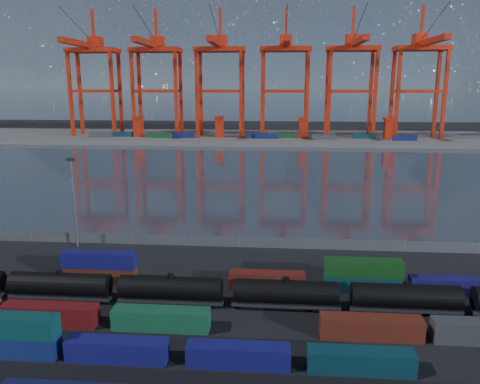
{
  "coord_description": "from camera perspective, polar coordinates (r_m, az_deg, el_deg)",
  "views": [
    {
      "loc": [
        6.81,
        -53.85,
        29.02
      ],
      "look_at": [
        0.0,
        30.0,
        10.0
      ],
      "focal_mm": 35.0,
      "sensor_mm": 36.0,
      "label": 1
    }
  ],
  "objects": [
    {
      "name": "ground",
      "position": [
        61.55,
        -2.35,
        -15.4
      ],
      "size": [
        700.0,
        700.0,
        0.0
      ],
      "primitive_type": "plane",
      "color": "black",
      "rests_on": "ground"
    },
    {
      "name": "harbor_water",
      "position": [
        161.62,
        2.16,
        2.39
      ],
      "size": [
        700.0,
        700.0,
        0.0
      ],
      "primitive_type": "plane",
      "color": "#2C3440",
      "rests_on": "ground"
    },
    {
      "name": "far_quay",
      "position": [
        265.42,
        3.17,
        6.66
      ],
      "size": [
        700.0,
        70.0,
        2.0
      ],
      "primitive_type": "cube",
      "color": "#514F4C",
      "rests_on": "ground"
    },
    {
      "name": "distant_mountains",
      "position": [
        1665.82,
        6.94,
        19.25
      ],
      "size": [
        2470.0,
        1100.0,
        520.0
      ],
      "color": "#1E2630",
      "rests_on": "ground"
    },
    {
      "name": "container_row_south",
      "position": [
        54.58,
        -14.2,
        -17.67
      ],
      "size": [
        139.12,
        2.24,
        4.78
      ],
      "color": "#393C3E",
      "rests_on": "ground"
    },
    {
      "name": "container_row_mid",
      "position": [
        58.37,
        2.45,
        -15.64
      ],
      "size": [
        141.73,
        2.43,
        2.59
      ],
      "color": "#444549",
      "rests_on": "ground"
    },
    {
      "name": "container_row_north",
      "position": [
        70.65,
        -4.05,
        -10.09
      ],
      "size": [
        140.13,
        2.26,
        4.82
      ],
      "color": "navy",
      "rests_on": "ground"
    },
    {
      "name": "tanker_string",
      "position": [
        65.3,
        -8.41,
        -11.64
      ],
      "size": [
        138.37,
        3.09,
        4.42
      ],
      "color": "black",
      "rests_on": "ground"
    },
    {
      "name": "waterfront_fence",
      "position": [
        86.78,
        -0.11,
        -6.1
      ],
      "size": [
        160.12,
        0.12,
        2.2
      ],
      "color": "#595B5E",
      "rests_on": "ground"
    },
    {
      "name": "yard_light_mast",
      "position": [
        90.11,
        -19.6,
        -0.65
      ],
      "size": [
        1.6,
        0.4,
        16.6
      ],
      "color": "slate",
      "rests_on": "ground"
    },
    {
      "name": "gantry_cranes",
      "position": [
        257.76,
        1.51,
        15.8
      ],
      "size": [
        201.84,
        51.53,
        69.77
      ],
      "color": "red",
      "rests_on": "ground"
    },
    {
      "name": "quay_containers",
      "position": [
        251.26,
        0.56,
        6.87
      ],
      "size": [
        172.58,
        10.99,
        2.6
      ],
      "color": "navy",
      "rests_on": "far_quay"
    },
    {
      "name": "straddle_carriers",
      "position": [
        254.9,
        2.56,
        7.96
      ],
      "size": [
        140.0,
        7.0,
        11.1
      ],
      "color": "red",
      "rests_on": "far_quay"
    }
  ]
}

